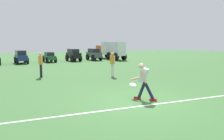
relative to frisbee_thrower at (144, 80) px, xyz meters
name	(u,v)px	position (x,y,z in m)	size (l,w,h in m)	color
ground_plane	(138,101)	(-0.27, -0.06, -0.80)	(80.00, 80.00, 0.00)	#3A6733
field_line_paint	(147,105)	(-0.27, -0.66, -0.80)	(23.51, 0.10, 0.01)	white
frisbee_thrower	(144,80)	(0.00, 0.00, 0.00)	(0.65, 1.00, 1.43)	#191E38
frisbee_in_flight	(133,85)	(-0.17, 0.50, -0.27)	(0.28, 0.27, 0.10)	white
teammate_near_sideline	(112,62)	(1.44, 5.64, 0.14)	(0.21, 0.49, 1.56)	silver
teammate_midfield	(41,62)	(-2.74, 7.35, 0.14)	(0.23, 0.50, 1.56)	black
parked_car_slot_c	(21,56)	(-3.28, 17.38, -0.08)	(1.31, 2.47, 1.34)	navy
parked_car_slot_d	(49,57)	(-0.41, 17.56, -0.24)	(1.29, 2.28, 1.10)	#235133
parked_car_slot_e	(73,55)	(2.32, 17.63, -0.06)	(1.40, 2.44, 1.40)	black
parked_car_slot_f	(94,54)	(4.88, 17.71, -0.06)	(1.35, 2.42, 1.40)	#474C51
box_truck	(111,49)	(7.43, 18.36, 0.43)	(1.78, 5.98, 2.20)	#CC4C19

